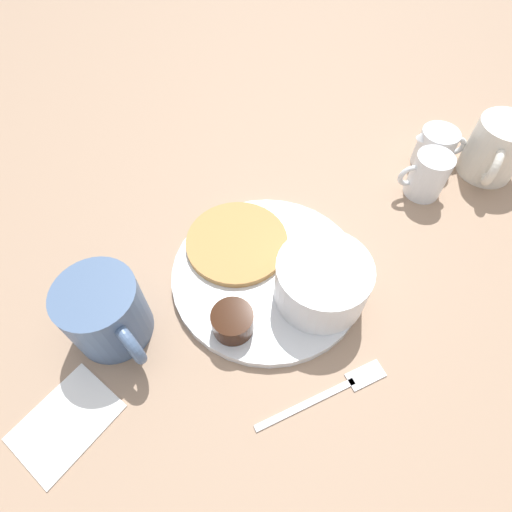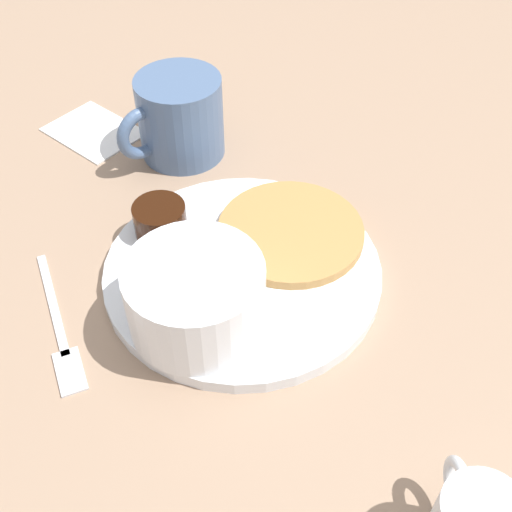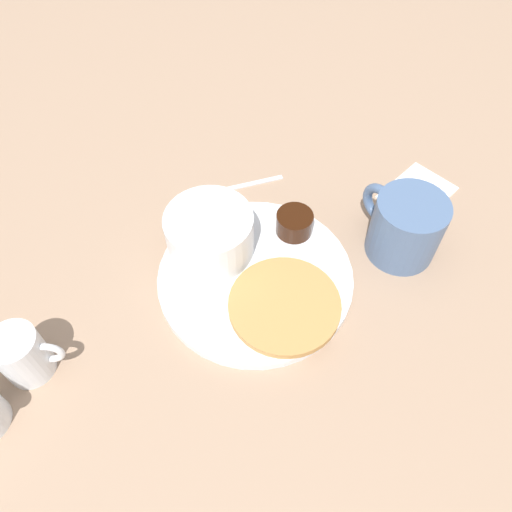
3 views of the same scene
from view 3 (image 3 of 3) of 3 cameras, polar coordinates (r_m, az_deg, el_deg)
name	(u,v)px [view 3 (image 3 of 3)]	position (r m, az deg, el deg)	size (l,w,h in m)	color
ground_plane	(255,280)	(0.61, -0.07, -2.75)	(4.00, 4.00, 0.00)	#9E7F66
plate	(255,277)	(0.60, -0.07, -2.44)	(0.24, 0.24, 0.01)	white
pancake_stack	(284,305)	(0.57, 3.28, -5.62)	(0.13, 0.13, 0.01)	#B78447
bowl	(210,233)	(0.60, -5.31, 2.67)	(0.11, 0.11, 0.06)	white
syrup_cup	(294,223)	(0.63, 4.41, 3.77)	(0.05, 0.05, 0.03)	black
butter_ramekin	(206,227)	(0.63, -5.77, 3.33)	(0.04, 0.04, 0.04)	white
coffee_mug	(405,227)	(0.63, 16.61, 3.24)	(0.09, 0.12, 0.08)	slate
creamer_pitcher_near	(23,355)	(0.58, -25.13, -10.16)	(0.06, 0.06, 0.07)	white
fork	(218,191)	(0.70, -4.31, 7.46)	(0.14, 0.09, 0.00)	silver
napkin	(418,192)	(0.73, 17.98, 6.96)	(0.10, 0.08, 0.00)	white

